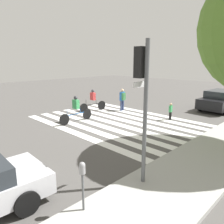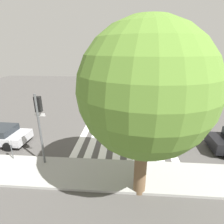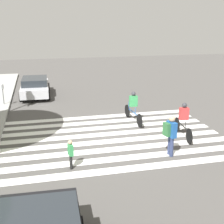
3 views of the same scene
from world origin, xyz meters
TOP-DOWN VIEW (x-y plane):
  - ground_plane at (0.00, 0.00)m, footprint 60.00×60.00m
  - sidewalk_curb at (0.00, 6.25)m, footprint 36.00×2.50m
  - crosswalk_stripes at (-0.00, 0.00)m, footprint 6.84×10.00m
  - traffic_light at (4.61, 5.43)m, footprint 0.60×0.50m
  - parking_meter at (6.69, 5.34)m, footprint 0.15×0.15m
  - street_tree at (-0.77, 7.25)m, footprint 5.30×5.30m
  - pedestrian_adult_yellow_jacket at (-2.43, -1.71)m, footprint 0.49×0.45m
  - pedestrian_adult_blue_shirt at (-2.64, 2.22)m, footprint 0.32×0.19m
  - cyclist_far_lane at (-0.72, -3.10)m, footprint 2.28×0.42m
  - cyclist_mid_street at (1.92, -1.54)m, footprint 2.47×0.42m

SIDE VIEW (x-z plane):
  - ground_plane at x=0.00m, z-range 0.00..0.00m
  - crosswalk_stripes at x=0.00m, z-range 0.00..0.01m
  - sidewalk_curb at x=0.00m, z-range 0.00..0.14m
  - pedestrian_adult_blue_shirt at x=-2.64m, z-range 0.07..1.17m
  - cyclist_mid_street at x=1.92m, z-range 0.05..1.69m
  - cyclist_far_lane at x=-0.72m, z-range 0.05..1.68m
  - pedestrian_adult_yellow_jacket at x=-2.43m, z-range 0.14..1.79m
  - parking_meter at x=6.69m, z-range 0.34..1.75m
  - traffic_light at x=4.61m, z-range 0.86..5.13m
  - street_tree at x=-0.77m, z-range 1.11..8.66m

